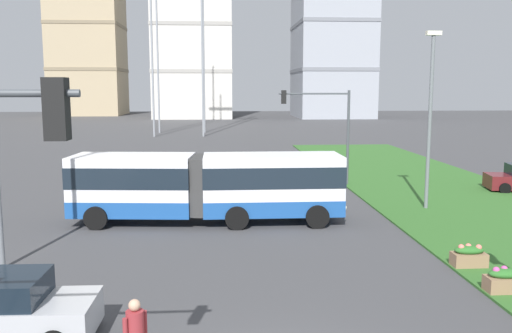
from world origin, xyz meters
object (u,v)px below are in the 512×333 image
at_px(car_white_van, 145,171).
at_px(streetlight_median, 430,113).
at_px(articulated_bus, 208,185).
at_px(apartment_tower_west, 86,5).
at_px(flower_planter_2, 469,256).
at_px(traffic_light_far_right, 325,120).
at_px(apartment_tower_centre, 333,3).
at_px(flower_planter_1, 505,280).

xyz_separation_m(car_white_van, streetlight_median, (14.76, -8.71, 3.95)).
xyz_separation_m(articulated_bus, apartment_tower_west, (-28.12, 100.16, 22.17)).
xyz_separation_m(flower_planter_2, traffic_light_far_right, (-1.85, 15.45, 3.59)).
relative_size(traffic_light_far_right, apartment_tower_centre, 0.13).
bearing_deg(apartment_tower_centre, flower_planter_1, -98.77).
relative_size(articulated_bus, apartment_tower_west, 0.25).
distance_m(car_white_van, streetlight_median, 17.59).
bearing_deg(car_white_van, apartment_tower_centre, 70.16).
bearing_deg(car_white_van, articulated_bus, -68.44).
xyz_separation_m(flower_planter_1, apartment_tower_centre, (14.89, 96.52, 22.36)).
relative_size(car_white_van, flower_planter_2, 4.13).
bearing_deg(apartment_tower_west, streetlight_median, -68.51).
relative_size(flower_planter_1, flower_planter_2, 1.00).
bearing_deg(apartment_tower_west, car_white_van, -75.03).
distance_m(articulated_bus, car_white_van, 11.37).
height_order(car_white_van, flower_planter_2, car_white_van).
relative_size(car_white_van, streetlight_median, 0.53).
bearing_deg(apartment_tower_centre, car_white_van, -109.84).
distance_m(articulated_bus, traffic_light_far_right, 11.28).
height_order(articulated_bus, streetlight_median, streetlight_median).
distance_m(apartment_tower_west, apartment_tower_centre, 53.26).
height_order(flower_planter_1, flower_planter_2, same).
bearing_deg(flower_planter_2, apartment_tower_west, 108.99).
height_order(articulated_bus, car_white_van, articulated_bus).
xyz_separation_m(traffic_light_far_right, streetlight_median, (3.75, -6.83, 0.70)).
bearing_deg(traffic_light_far_right, car_white_van, 170.28).
distance_m(flower_planter_2, apartment_tower_centre, 98.01).
bearing_deg(car_white_van, apartment_tower_west, 104.97).
distance_m(articulated_bus, apartment_tower_west, 106.37).
xyz_separation_m(articulated_bus, apartment_tower_centre, (23.59, 87.46, 21.13)).
height_order(traffic_light_far_right, streetlight_median, streetlight_median).
bearing_deg(flower_planter_2, traffic_light_far_right, 96.82).
bearing_deg(articulated_bus, streetlight_median, 9.78).
xyz_separation_m(flower_planter_2, apartment_tower_centre, (14.89, 94.26, 22.36)).
bearing_deg(articulated_bus, flower_planter_2, -38.03).
distance_m(articulated_bus, streetlight_median, 11.17).
bearing_deg(apartment_tower_centre, apartment_tower_west, 166.20).
distance_m(car_white_van, apartment_tower_centre, 84.69).
bearing_deg(traffic_light_far_right, articulated_bus, -128.36).
xyz_separation_m(articulated_bus, traffic_light_far_right, (6.85, 8.65, 2.36)).
bearing_deg(streetlight_median, traffic_light_far_right, 118.76).
distance_m(flower_planter_1, flower_planter_2, 2.26).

